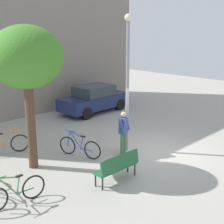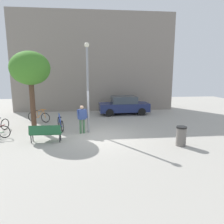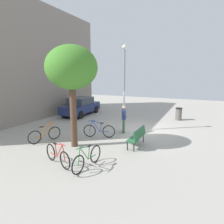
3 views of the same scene
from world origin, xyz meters
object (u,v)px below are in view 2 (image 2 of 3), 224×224
bicycle_blue (60,124)px  person_by_lamppost (82,117)px  park_bench (45,132)px  trash_bin (181,136)px  parked_car_navy (124,105)px  bicycle_orange (39,117)px  plaza_tree (30,69)px  lamppost (88,82)px

bicycle_blue → person_by_lamppost: bearing=-34.4°
park_bench → trash_bin: bearing=-10.1°
parked_car_navy → trash_bin: parked_car_navy is taller
person_by_lamppost → bicycle_blue: size_ratio=0.96×
person_by_lamppost → bicycle_orange: person_by_lamppost is taller
plaza_tree → bicycle_blue: (1.73, -0.44, -3.39)m
plaza_tree → bicycle_orange: size_ratio=2.85×
person_by_lamppost → bicycle_blue: (-1.40, 0.96, -0.58)m
bicycle_orange → parked_car_navy: 6.99m
plaza_tree → trash_bin: size_ratio=5.00×
person_by_lamppost → park_bench: bearing=-141.6°
bicycle_orange → trash_bin: size_ratio=1.76×
bicycle_orange → parked_car_navy: (6.62, 2.21, 0.39)m
lamppost → person_by_lamppost: 2.11m
bicycle_blue → trash_bin: 7.28m
lamppost → plaza_tree: lamppost is taller
person_by_lamppost → bicycle_orange: size_ratio=0.98×
bicycle_blue → parked_car_navy: 6.54m
park_bench → bicycle_orange: bearing=106.8°
park_bench → plaza_tree: plaza_tree is taller
lamppost → bicycle_orange: size_ratio=3.06×
person_by_lamppost → trash_bin: person_by_lamppost is taller
bicycle_orange → parked_car_navy: size_ratio=0.40×
lamppost → plaza_tree: size_ratio=1.08×
person_by_lamppost → bicycle_orange: (-3.23, 3.20, -0.58)m
lamppost → person_by_lamppost: bearing=-157.0°
lamppost → person_by_lamppost: lamppost is taller
lamppost → bicycle_blue: bearing=155.6°
lamppost → park_bench: lamppost is taller
parked_car_navy → person_by_lamppost: bearing=-122.0°
lamppost → trash_bin: size_ratio=5.38×
park_bench → bicycle_orange: 4.86m
plaza_tree → bicycle_orange: bearing=93.5°
lamppost → trash_bin: lamppost is taller
plaza_tree → bicycle_blue: plaza_tree is taller
plaza_tree → lamppost: bearing=-19.6°
bicycle_blue → parked_car_navy: (4.78, 4.45, 0.39)m
park_bench → plaza_tree: size_ratio=0.33×
person_by_lamppost → bicycle_orange: bearing=135.3°
park_bench → bicycle_blue: size_ratio=0.93×
bicycle_orange → lamppost: bearing=-40.2°
parked_car_navy → park_bench: bearing=-127.2°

